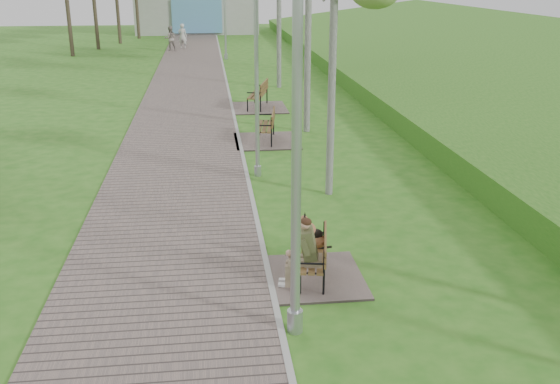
# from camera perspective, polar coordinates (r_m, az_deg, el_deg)

# --- Properties ---
(walkway) EXTENTS (3.50, 67.00, 0.04)m
(walkway) POSITION_cam_1_polar(r_m,az_deg,el_deg) (25.90, -8.53, 8.52)
(walkway) COLOR #645651
(walkway) RESTS_ON ground
(kerb) EXTENTS (0.10, 67.00, 0.05)m
(kerb) POSITION_cam_1_polar(r_m,az_deg,el_deg) (25.90, -4.61, 8.68)
(kerb) COLOR #999993
(kerb) RESTS_ON ground
(embankment) EXTENTS (14.00, 70.00, 1.60)m
(embankment) POSITION_cam_1_polar(r_m,az_deg,el_deg) (27.62, 21.52, 8.02)
(embankment) COLOR #578F2F
(embankment) RESTS_ON ground
(building_north) EXTENTS (10.00, 5.20, 4.00)m
(building_north) POSITION_cam_1_polar(r_m,az_deg,el_deg) (54.98, -7.60, 16.31)
(building_north) COLOR #9E9E99
(building_north) RESTS_ON ground
(bench_main) EXTENTS (1.59, 1.76, 1.38)m
(bench_main) POSITION_cam_1_polar(r_m,az_deg,el_deg) (10.33, 2.80, -6.09)
(bench_main) COLOR #645651
(bench_main) RESTS_ON ground
(bench_second) EXTENTS (1.89, 2.10, 1.16)m
(bench_second) POSITION_cam_1_polar(r_m,az_deg,el_deg) (18.84, -1.35, 5.26)
(bench_second) COLOR #645651
(bench_second) RESTS_ON ground
(bench_third) EXTENTS (2.06, 2.28, 1.26)m
(bench_third) POSITION_cam_1_polar(r_m,az_deg,el_deg) (23.64, -2.06, 8.22)
(bench_third) COLOR #645651
(bench_third) RESTS_ON ground
(lamp_post_near) EXTENTS (0.23, 0.23, 5.84)m
(lamp_post_near) POSITION_cam_1_polar(r_m,az_deg,el_deg) (8.00, 1.52, 4.20)
(lamp_post_near) COLOR #A0A3A8
(lamp_post_near) RESTS_ON ground
(lamp_post_second) EXTENTS (0.17, 0.17, 4.53)m
(lamp_post_second) POSITION_cam_1_polar(r_m,az_deg,el_deg) (15.16, -2.13, 9.11)
(lamp_post_second) COLOR #A0A3A8
(lamp_post_second) RESTS_ON ground
(lamp_post_third) EXTENTS (0.21, 0.21, 5.42)m
(lamp_post_third) POSITION_cam_1_polar(r_m,az_deg,el_deg) (37.47, -5.06, 15.84)
(lamp_post_third) COLOR #A0A3A8
(lamp_post_third) RESTS_ON ground
(pedestrian_near) EXTENTS (0.69, 0.56, 1.63)m
(pedestrian_near) POSITION_cam_1_polar(r_m,az_deg,el_deg) (43.45, -8.89, 13.90)
(pedestrian_near) COLOR silver
(pedestrian_near) RESTS_ON ground
(pedestrian_far) EXTENTS (0.85, 0.71, 1.57)m
(pedestrian_far) POSITION_cam_1_polar(r_m,az_deg,el_deg) (42.23, -10.00, 13.65)
(pedestrian_far) COLOR gray
(pedestrian_far) RESTS_ON ground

